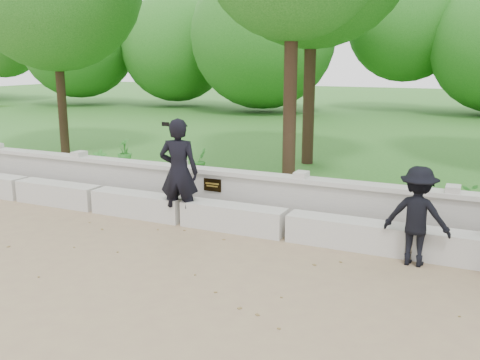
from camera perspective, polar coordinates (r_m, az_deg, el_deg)
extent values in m
plane|color=#8E7B57|center=(8.43, -12.64, -7.97)|extent=(80.00, 80.00, 0.00)
cube|color=#285F1E|center=(20.97, 11.21, 4.88)|extent=(40.00, 22.00, 0.25)
cube|color=beige|center=(11.63, -18.82, -1.40)|extent=(1.90, 0.45, 0.45)
cube|color=beige|center=(10.38, -10.76, -2.60)|extent=(1.90, 0.45, 0.45)
cube|color=beige|center=(9.39, -0.74, -4.02)|extent=(1.90, 0.45, 0.45)
cube|color=beige|center=(8.75, 11.22, -5.55)|extent=(1.90, 0.45, 0.45)
cube|color=#B5B2AA|center=(10.38, -4.05, -1.34)|extent=(12.50, 0.25, 0.82)
cube|color=beige|center=(10.28, -4.09, 1.09)|extent=(12.50, 0.35, 0.08)
cube|color=black|center=(10.07, -2.96, -0.54)|extent=(0.36, 0.02, 0.24)
imported|color=black|center=(9.59, -6.54, 0.84)|extent=(0.80, 0.62, 1.93)
cube|color=black|center=(9.12, -7.95, 5.93)|extent=(0.14, 0.05, 0.07)
imported|color=black|center=(8.12, 18.38, -3.69)|extent=(0.98, 0.60, 1.46)
cylinder|color=#382619|center=(16.22, -18.57, 9.34)|extent=(0.26, 0.26, 3.78)
cylinder|color=#382619|center=(13.94, 7.43, 10.76)|extent=(0.30, 0.30, 4.43)
cylinder|color=#382619|center=(11.23, 5.38, 9.52)|extent=(0.28, 0.28, 4.12)
imported|color=#307F2B|center=(12.89, -14.72, 1.76)|extent=(0.39, 0.32, 0.63)
imported|color=#307F2B|center=(12.92, -4.23, 2.11)|extent=(0.29, 0.35, 0.60)
imported|color=#307F2B|center=(9.80, 23.97, -2.49)|extent=(0.65, 0.61, 0.59)
imported|color=#307F2B|center=(14.32, -12.22, 3.03)|extent=(0.49, 0.49, 0.66)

